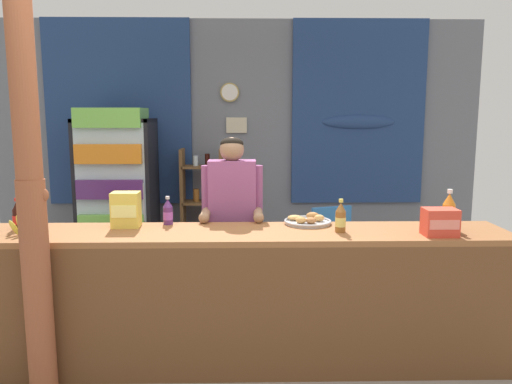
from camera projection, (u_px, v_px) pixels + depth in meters
ground_plane at (235, 316)px, 4.40m from camera, size 7.64×7.64×0.00m
back_wall_curtained at (237, 139)px, 5.96m from camera, size 5.69×0.22×2.83m
stall_counter at (238, 287)px, 3.39m from camera, size 3.74×0.59×0.96m
timber_post at (31, 189)px, 3.00m from camera, size 0.19×0.17×2.74m
drink_fridge at (117, 184)px, 5.42m from camera, size 0.80×0.66×1.82m
bottle_shelf_rack at (202, 206)px, 5.76m from camera, size 0.48×0.28×1.37m
plastic_lawn_chair at (325, 240)px, 5.06m from camera, size 0.56×0.56×0.86m
shopkeeper at (232, 212)px, 3.97m from camera, size 0.48×0.42×1.58m
soda_bottle_orange_soda at (449, 212)px, 3.49m from camera, size 0.09×0.09×0.28m
soda_bottle_cola at (18, 216)px, 3.50m from camera, size 0.07×0.07×0.22m
soda_bottle_iced_tea at (341, 218)px, 3.41m from camera, size 0.07×0.07×0.23m
soda_bottle_grape_soda at (168, 212)px, 3.66m from camera, size 0.07×0.07×0.21m
snack_box_crackers at (440, 222)px, 3.31m from camera, size 0.22×0.16×0.18m
snack_box_instant_noodle at (126, 210)px, 3.56m from camera, size 0.19×0.14×0.25m
pastry_tray at (308, 221)px, 3.68m from camera, size 0.35×0.35×0.07m
banana_bunch at (28, 226)px, 3.33m from camera, size 0.27×0.06×0.16m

